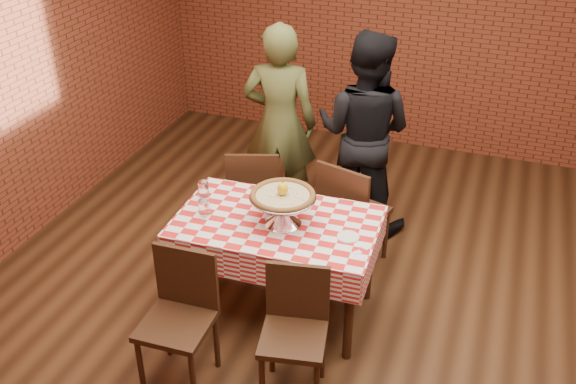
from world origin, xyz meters
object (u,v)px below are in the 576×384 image
object	(u,v)px
water_glass_right	(204,190)
chair_near_right	(293,341)
condiment_caddy	(302,192)
chair_far_left	(255,193)
pizza_stand	(283,210)
diner_olive	(280,124)
table	(277,267)
water_glass_left	(204,208)
chair_near_left	(176,326)
diner_black	(364,133)
chair_far_right	(354,212)
pizza	(283,196)

from	to	relation	value
water_glass_right	chair_near_right	size ratio (longest dim) A/B	0.14
condiment_caddy	chair_far_left	bearing A→B (deg)	134.82
pizza_stand	condiment_caddy	bearing A→B (deg)	85.87
diner_olive	condiment_caddy	bearing A→B (deg)	108.65
pizza_stand	chair_near_right	xyz separation A→B (m)	(0.32, -0.70, -0.43)
table	water_glass_right	distance (m)	0.75
water_glass_left	diner_olive	xyz separation A→B (m)	(0.04, 1.36, 0.04)
chair_near_right	diner_olive	world-z (taller)	diner_olive
condiment_caddy	diner_olive	distance (m)	1.08
chair_near_left	diner_olive	size ratio (longest dim) A/B	0.52
table	pizza_stand	xyz separation A→B (m)	(0.05, -0.01, 0.48)
water_glass_right	chair_near_right	distance (m)	1.32
table	diner_black	world-z (taller)	diner_black
chair_far_right	diner_olive	world-z (taller)	diner_olive
pizza_stand	diner_black	distance (m)	1.37
pizza_stand	table	bearing A→B (deg)	170.41
table	condiment_caddy	size ratio (longest dim) A/B	10.29
water_glass_left	chair_near_right	xyz separation A→B (m)	(0.85, -0.60, -0.39)
water_glass_right	chair_far_right	bearing A→B (deg)	33.52
chair_near_right	chair_far_left	world-z (taller)	chair_far_left
chair_far_left	diner_black	world-z (taller)	diner_black
water_glass_left	diner_black	distance (m)	1.62
condiment_caddy	chair_near_left	world-z (taller)	condiment_caddy
table	chair_near_right	world-z (taller)	chair_near_right
pizza	condiment_caddy	world-z (taller)	pizza
water_glass_left	condiment_caddy	size ratio (longest dim) A/B	0.90
condiment_caddy	chair_near_right	xyz separation A→B (m)	(0.30, -1.02, -0.39)
table	pizza	xyz separation A→B (m)	(0.05, -0.01, 0.59)
water_glass_left	chair_near_right	bearing A→B (deg)	-35.42
pizza_stand	diner_black	bearing A→B (deg)	81.14
water_glass_left	table	bearing A→B (deg)	11.86
pizza	diner_black	xyz separation A→B (m)	(0.21, 1.35, -0.11)
water_glass_right	chair_near_right	bearing A→B (deg)	-40.60
pizza_stand	chair_near_left	xyz separation A→B (m)	(-0.38, -0.83, -0.41)
condiment_caddy	pizza	bearing A→B (deg)	-99.68
table	chair_near_right	size ratio (longest dim) A/B	1.55
pizza_stand	pizza	xyz separation A→B (m)	(0.00, 0.00, 0.11)
pizza_stand	chair_near_right	bearing A→B (deg)	-65.35
pizza	diner_black	bearing A→B (deg)	81.14
water_glass_left	water_glass_right	distance (m)	0.25
chair_near_left	chair_near_right	size ratio (longest dim) A/B	1.03
pizza	diner_olive	xyz separation A→B (m)	(-0.49, 1.27, -0.11)
water_glass_left	condiment_caddy	world-z (taller)	condiment_caddy
pizza_stand	condiment_caddy	xyz separation A→B (m)	(0.02, 0.32, -0.03)
pizza	water_glass_left	distance (m)	0.56
pizza	chair_near_right	bearing A→B (deg)	-65.35
water_glass_left	chair_near_right	world-z (taller)	water_glass_left
table	diner_black	bearing A→B (deg)	79.16
pizza	water_glass_right	xyz separation A→B (m)	(-0.64, 0.13, -0.15)
pizza	chair_far_left	xyz separation A→B (m)	(-0.53, 0.78, -0.52)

